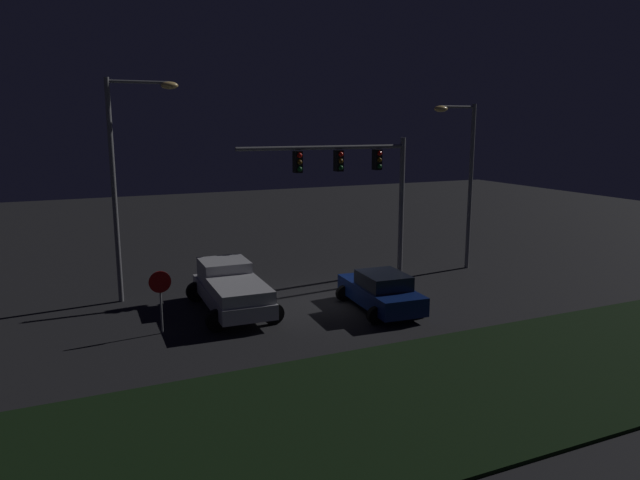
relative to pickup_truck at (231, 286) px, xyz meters
The scene contains 8 objects.
ground_plane 4.41m from the pickup_truck, ahead, with size 80.00×80.00×0.00m, color black.
grass_median 10.31m from the pickup_truck, 65.35° to the right, with size 24.12×7.07×0.10m, color black.
pickup_truck is the anchor object (origin of this frame).
car_sedan 5.84m from the pickup_truck, 22.88° to the right, with size 2.68×4.51×1.51m.
traffic_signal_gantry 8.35m from the pickup_truck, 21.13° to the left, with size 8.32×0.56×6.50m.
street_lamp_left 6.37m from the pickup_truck, 136.48° to the left, with size 2.81×0.44×8.90m.
street_lamp_right 13.10m from the pickup_truck, ahead, with size 2.39×0.44×8.08m.
stop_sign 3.28m from the pickup_truck, 152.93° to the right, with size 0.76×0.08×2.23m.
Camera 1 is at (-10.23, -21.18, 7.17)m, focal length 33.16 mm.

